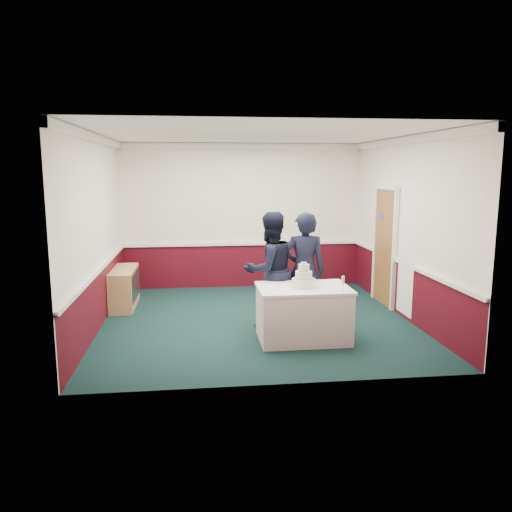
{
  "coord_description": "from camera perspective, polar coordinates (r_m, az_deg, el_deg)",
  "views": [
    {
      "loc": [
        -0.95,
        -7.87,
        2.45
      ],
      "look_at": [
        -0.02,
        -0.1,
        1.1
      ],
      "focal_mm": 35.0,
      "sensor_mm": 36.0,
      "label": 1
    }
  ],
  "objects": [
    {
      "name": "room_shell",
      "position": [
        8.56,
        0.11,
        6.54
      ],
      "size": [
        5.0,
        5.0,
        3.0
      ],
      "color": "white",
      "rests_on": "ground"
    },
    {
      "name": "cake_table",
      "position": [
        7.33,
        5.4,
        -6.49
      ],
      "size": [
        1.32,
        0.92,
        0.79
      ],
      "color": "white",
      "rests_on": "ground"
    },
    {
      "name": "ground",
      "position": [
        8.3,
        0.07,
        -7.38
      ],
      "size": [
        5.0,
        5.0,
        0.0
      ],
      "primitive_type": "plane",
      "color": "#112829",
      "rests_on": "ground"
    },
    {
      "name": "cake_knife",
      "position": [
        7.03,
        5.55,
        -3.89
      ],
      "size": [
        0.08,
        0.22,
        0.0
      ],
      "primitive_type": "cube",
      "rotation": [
        0.0,
        0.0,
        0.28
      ],
      "color": "silver",
      "rests_on": "cake_table"
    },
    {
      "name": "person_man",
      "position": [
        7.79,
        1.61,
        -1.62
      ],
      "size": [
        1.08,
        0.98,
        1.82
      ],
      "primitive_type": "imported",
      "rotation": [
        0.0,
        0.0,
        3.54
      ],
      "color": "black",
      "rests_on": "ground"
    },
    {
      "name": "champagne_flute",
      "position": [
        7.06,
        9.92,
        -2.81
      ],
      "size": [
        0.05,
        0.05,
        0.21
      ],
      "color": "silver",
      "rests_on": "cake_table"
    },
    {
      "name": "sideboard",
      "position": [
        9.35,
        -14.82,
        -3.53
      ],
      "size": [
        0.41,
        1.2,
        0.7
      ],
      "color": "tan",
      "rests_on": "ground"
    },
    {
      "name": "person_woman",
      "position": [
        7.78,
        5.52,
        -1.66
      ],
      "size": [
        0.72,
        0.53,
        1.82
      ],
      "primitive_type": "imported",
      "rotation": [
        0.0,
        0.0,
        2.99
      ],
      "color": "black",
      "rests_on": "ground"
    },
    {
      "name": "wedding_cake",
      "position": [
        7.21,
        5.46,
        -2.68
      ],
      "size": [
        0.35,
        0.35,
        0.36
      ],
      "color": "white",
      "rests_on": "cake_table"
    }
  ]
}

